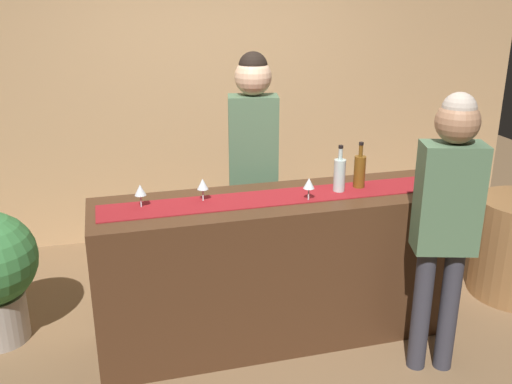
# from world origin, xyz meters

# --- Properties ---
(ground_plane) EXTENTS (10.00, 10.00, 0.00)m
(ground_plane) POSITION_xyz_m (0.00, 0.00, 0.00)
(ground_plane) COLOR brown
(back_wall) EXTENTS (6.00, 0.12, 2.90)m
(back_wall) POSITION_xyz_m (0.00, 1.90, 1.45)
(back_wall) COLOR tan
(back_wall) RESTS_ON ground
(bar_counter) EXTENTS (2.26, 0.60, 0.97)m
(bar_counter) POSITION_xyz_m (0.00, 0.00, 0.48)
(bar_counter) COLOR #472B19
(bar_counter) RESTS_ON ground
(counter_runner_cloth) EXTENTS (2.15, 0.28, 0.01)m
(counter_runner_cloth) POSITION_xyz_m (0.00, 0.00, 0.97)
(counter_runner_cloth) COLOR maroon
(counter_runner_cloth) RESTS_ON bar_counter
(wine_bottle_clear) EXTENTS (0.07, 0.07, 0.30)m
(wine_bottle_clear) POSITION_xyz_m (0.42, 0.01, 1.08)
(wine_bottle_clear) COLOR #B2C6C1
(wine_bottle_clear) RESTS_ON bar_counter
(wine_bottle_amber) EXTENTS (0.07, 0.07, 0.30)m
(wine_bottle_amber) POSITION_xyz_m (0.57, 0.04, 1.08)
(wine_bottle_amber) COLOR brown
(wine_bottle_amber) RESTS_ON bar_counter
(wine_glass_near_customer) EXTENTS (0.07, 0.07, 0.14)m
(wine_glass_near_customer) POSITION_xyz_m (-0.44, 0.06, 1.08)
(wine_glass_near_customer) COLOR silver
(wine_glass_near_customer) RESTS_ON bar_counter
(wine_glass_mid_counter) EXTENTS (0.07, 0.07, 0.14)m
(wine_glass_mid_counter) POSITION_xyz_m (-0.81, 0.05, 1.08)
(wine_glass_mid_counter) COLOR silver
(wine_glass_mid_counter) RESTS_ON bar_counter
(wine_glass_far_end) EXTENTS (0.07, 0.07, 0.14)m
(wine_glass_far_end) POSITION_xyz_m (0.18, -0.10, 1.08)
(wine_glass_far_end) COLOR silver
(wine_glass_far_end) RESTS_ON bar_counter
(bartender) EXTENTS (0.37, 0.27, 1.79)m
(bartender) POSITION_xyz_m (0.01, 0.58, 1.12)
(bartender) COLOR #26262B
(bartender) RESTS_ON ground
(customer_sipping) EXTENTS (0.38, 0.29, 1.68)m
(customer_sipping) POSITION_xyz_m (0.81, -0.58, 1.04)
(customer_sipping) COLOR #33333D
(customer_sipping) RESTS_ON ground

